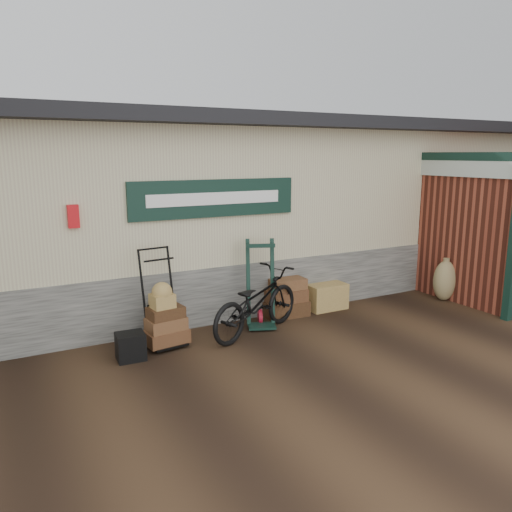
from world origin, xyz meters
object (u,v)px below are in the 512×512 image
(bicycle, at_px, (256,299))
(porter_trolley, at_px, (160,296))
(wicker_hamper, at_px, (326,296))
(suitcase_stack, at_px, (285,297))
(green_barrow, at_px, (261,284))
(black_trunk, at_px, (131,346))

(bicycle, bearing_deg, porter_trolley, 56.59)
(wicker_hamper, bearing_deg, suitcase_stack, 180.00)
(green_barrow, relative_size, black_trunk, 3.80)
(wicker_hamper, xyz_separation_m, black_trunk, (-3.48, -0.59, -0.04))
(green_barrow, bearing_deg, porter_trolley, -158.69)
(black_trunk, bearing_deg, suitcase_stack, 12.48)
(black_trunk, bearing_deg, porter_trolley, 33.00)
(black_trunk, height_order, bicycle, bicycle)
(green_barrow, distance_m, suitcase_stack, 0.74)
(black_trunk, xyz_separation_m, bicycle, (1.87, 0.08, 0.35))
(green_barrow, relative_size, suitcase_stack, 1.88)
(wicker_hamper, bearing_deg, green_barrow, -169.46)
(porter_trolley, bearing_deg, suitcase_stack, -0.43)
(suitcase_stack, distance_m, wicker_hamper, 0.81)
(wicker_hamper, distance_m, black_trunk, 3.53)
(porter_trolley, bearing_deg, bicycle, -17.97)
(porter_trolley, xyz_separation_m, wicker_hamper, (2.96, 0.26, -0.47))
(suitcase_stack, xyz_separation_m, black_trunk, (-2.67, -0.59, -0.14))
(green_barrow, bearing_deg, black_trunk, -149.46)
(suitcase_stack, relative_size, bicycle, 0.39)
(wicker_hamper, xyz_separation_m, bicycle, (-1.62, -0.51, 0.31))
(suitcase_stack, bearing_deg, black_trunk, -167.52)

